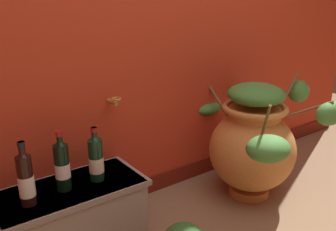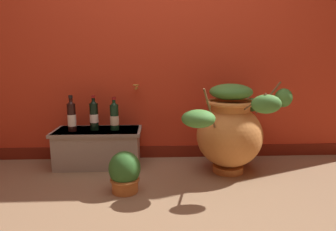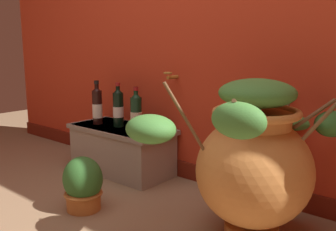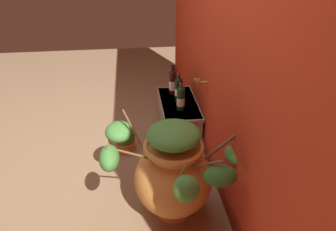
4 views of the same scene
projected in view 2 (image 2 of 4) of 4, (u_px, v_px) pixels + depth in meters
The scene contains 8 objects.
ground_plane at pixel (166, 214), 1.80m from camera, with size 7.00×7.00×0.00m, color #896B4C.
back_wall at pixel (161, 23), 2.74m from camera, with size 4.40×0.33×2.60m.
terracotta_urn at pixel (230, 128), 2.42m from camera, with size 0.96×1.01×0.77m.
stone_ledge at pixel (98, 146), 2.62m from camera, with size 0.78×0.38×0.33m.
wine_bottle_left at pixel (72, 116), 2.52m from camera, with size 0.07×0.07×0.32m.
wine_bottle_middle at pixel (114, 116), 2.57m from camera, with size 0.08×0.08×0.30m.
wine_bottle_right at pixel (94, 115), 2.57m from camera, with size 0.08×0.08×0.31m.
potted_shrub at pixel (125, 173), 2.08m from camera, with size 0.23×0.21×0.30m.
Camera 2 is at (-0.07, -1.65, 0.93)m, focal length 30.88 mm.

